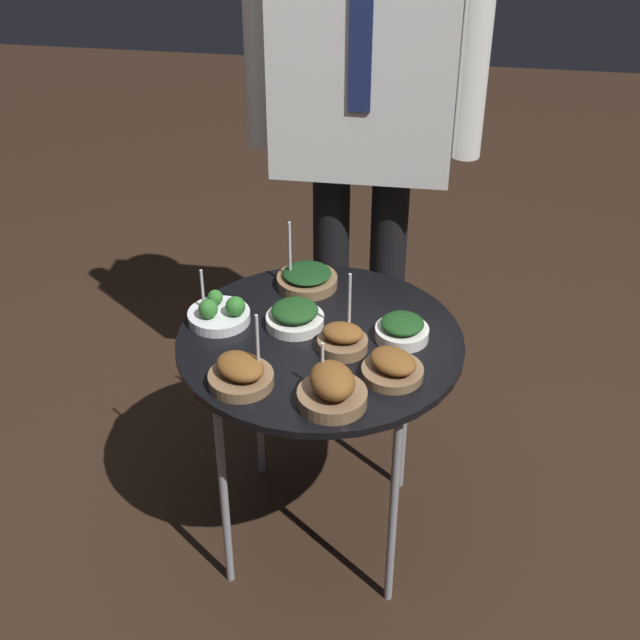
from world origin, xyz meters
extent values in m
plane|color=black|center=(0.00, 0.00, 0.00)|extent=(8.00, 8.00, 0.00)
cylinder|color=black|center=(0.00, 0.00, 0.61)|extent=(0.66, 0.66, 0.02)
cylinder|color=gray|center=(0.20, -0.20, 0.30)|extent=(0.02, 0.02, 0.60)
cylinder|color=gray|center=(-0.20, -0.20, 0.30)|extent=(0.02, 0.02, 0.60)
cylinder|color=gray|center=(0.20, 0.20, 0.30)|extent=(0.02, 0.02, 0.60)
cylinder|color=gray|center=(-0.20, 0.20, 0.30)|extent=(0.02, 0.02, 0.60)
cylinder|color=silver|center=(-0.07, 0.04, 0.64)|extent=(0.14, 0.14, 0.03)
ellipsoid|color=#194219|center=(-0.07, 0.04, 0.66)|extent=(0.11, 0.11, 0.03)
cylinder|color=brown|center=(0.06, -0.23, 0.64)|extent=(0.15, 0.15, 0.03)
ellipsoid|color=brown|center=(0.06, -0.23, 0.68)|extent=(0.13, 0.15, 0.06)
cylinder|color=silver|center=(0.03, -0.20, 0.69)|extent=(0.01, 0.01, 0.13)
cylinder|color=silver|center=(0.19, 0.03, 0.64)|extent=(0.12, 0.12, 0.03)
ellipsoid|color=#194219|center=(0.19, 0.03, 0.66)|extent=(0.10, 0.10, 0.03)
cylinder|color=brown|center=(0.06, -0.04, 0.64)|extent=(0.11, 0.11, 0.03)
ellipsoid|color=brown|center=(0.06, -0.04, 0.67)|extent=(0.10, 0.08, 0.04)
cylinder|color=silver|center=(0.07, -0.01, 0.71)|extent=(0.01, 0.01, 0.18)
cylinder|color=silver|center=(-0.25, 0.04, 0.64)|extent=(0.15, 0.15, 0.03)
sphere|color=#2D7028|center=(-0.20, 0.03, 0.67)|extent=(0.05, 0.05, 0.05)
sphere|color=#2D7028|center=(-0.26, 0.07, 0.67)|extent=(0.04, 0.04, 0.04)
sphere|color=#2D7028|center=(-0.26, 0.01, 0.67)|extent=(0.05, 0.05, 0.05)
cylinder|color=silver|center=(-0.28, 0.05, 0.69)|extent=(0.01, 0.01, 0.13)
cylinder|color=brown|center=(-0.07, 0.22, 0.64)|extent=(0.15, 0.15, 0.03)
ellipsoid|color=#143816|center=(-0.07, 0.22, 0.66)|extent=(0.12, 0.12, 0.02)
cylinder|color=silver|center=(-0.11, 0.22, 0.71)|extent=(0.01, 0.01, 0.18)
cylinder|color=brown|center=(-0.14, -0.19, 0.64)|extent=(0.14, 0.14, 0.03)
ellipsoid|color=brown|center=(-0.14, -0.19, 0.67)|extent=(0.14, 0.14, 0.04)
cylinder|color=silver|center=(-0.10, -0.19, 0.71)|extent=(0.01, 0.01, 0.17)
cylinder|color=brown|center=(0.18, -0.12, 0.63)|extent=(0.13, 0.13, 0.02)
ellipsoid|color=brown|center=(0.18, -0.12, 0.66)|extent=(0.14, 0.13, 0.04)
cylinder|color=black|center=(-0.05, 0.53, 0.41)|extent=(0.10, 0.10, 0.82)
cylinder|color=black|center=(0.12, 0.53, 0.41)|extent=(0.10, 0.10, 0.82)
cube|color=silver|center=(0.03, 0.53, 1.12)|extent=(0.46, 0.22, 0.61)
cube|color=navy|center=(0.03, 0.41, 1.20)|extent=(0.05, 0.01, 0.37)
cylinder|color=silver|center=(-0.23, 0.53, 1.15)|extent=(0.07, 0.07, 0.56)
cylinder|color=silver|center=(0.30, 0.53, 1.15)|extent=(0.07, 0.07, 0.56)
camera|label=1|loc=(0.24, -1.65, 1.79)|focal=50.00mm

